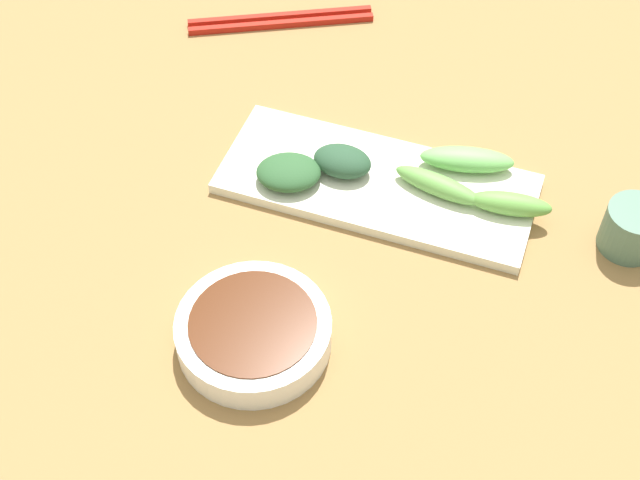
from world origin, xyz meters
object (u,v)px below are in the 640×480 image
(sauce_bowl, at_px, (254,331))
(chopsticks, at_px, (281,20))
(tea_cup, at_px, (632,229))
(serving_plate, at_px, (377,184))

(sauce_bowl, distance_m, chopsticks, 0.47)
(chopsticks, xyz_separation_m, tea_cup, (-0.22, -0.45, 0.02))
(serving_plate, bearing_deg, chopsticks, 40.61)
(serving_plate, xyz_separation_m, tea_cup, (0.01, -0.26, 0.02))
(sauce_bowl, relative_size, chopsticks, 0.65)
(tea_cup, bearing_deg, sauce_bowl, 127.09)
(sauce_bowl, relative_size, serving_plate, 0.43)
(chopsticks, bearing_deg, sauce_bowl, 171.34)
(sauce_bowl, height_order, tea_cup, tea_cup)
(sauce_bowl, height_order, serving_plate, sauce_bowl)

